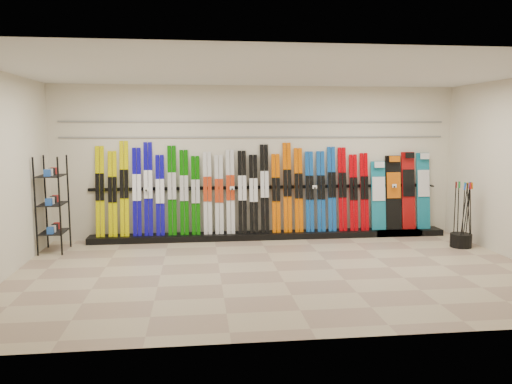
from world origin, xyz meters
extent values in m
plane|color=#9E836D|center=(0.00, 0.00, 0.00)|extent=(8.00, 8.00, 0.00)
plane|color=beige|center=(0.00, 2.50, 1.50)|extent=(8.00, 0.00, 8.00)
plane|color=silver|center=(0.00, 0.00, 3.00)|extent=(8.00, 8.00, 0.00)
cube|color=black|center=(0.22, 2.28, 0.06)|extent=(8.00, 0.40, 0.12)
cube|color=#D6D000|center=(-3.05, 2.35, 0.98)|extent=(0.17, 0.27, 1.72)
cube|color=#D6D000|center=(-2.82, 2.35, 0.93)|extent=(0.17, 0.25, 1.62)
cube|color=#D6D000|center=(-2.60, 2.36, 1.03)|extent=(0.17, 0.28, 1.81)
cube|color=#0E0896|center=(-2.36, 2.35, 0.96)|extent=(0.17, 0.26, 1.68)
cube|color=#0E0896|center=(-2.15, 2.36, 1.01)|extent=(0.17, 0.28, 1.79)
cube|color=#0E0896|center=(-1.93, 2.34, 0.89)|extent=(0.17, 0.24, 1.55)
cube|color=#0A5D03|center=(-1.70, 2.35, 0.98)|extent=(0.17, 0.27, 1.72)
cube|color=#0A5D03|center=(-1.47, 2.35, 0.94)|extent=(0.17, 0.25, 1.64)
cube|color=#0A5D03|center=(-1.25, 2.34, 0.88)|extent=(0.17, 0.24, 1.52)
cube|color=silver|center=(-1.01, 2.35, 0.92)|extent=(0.17, 0.25, 1.60)
cube|color=silver|center=(-0.79, 2.34, 0.89)|extent=(0.17, 0.24, 1.53)
cube|color=silver|center=(-0.57, 2.35, 0.94)|extent=(0.17, 0.25, 1.63)
cube|color=black|center=(-0.33, 2.35, 0.93)|extent=(0.17, 0.25, 1.62)
cube|color=black|center=(-0.11, 2.34, 0.89)|extent=(0.17, 0.24, 1.54)
cube|color=black|center=(0.11, 2.36, 0.99)|extent=(0.17, 0.27, 1.74)
cube|color=#DC5C00|center=(0.34, 2.34, 0.89)|extent=(0.17, 0.24, 1.55)
cube|color=#DC5C00|center=(0.57, 2.36, 1.00)|extent=(0.17, 0.27, 1.77)
cube|color=#DC5C00|center=(0.80, 2.35, 0.95)|extent=(0.17, 0.26, 1.66)
cube|color=#10499C|center=(1.02, 2.35, 0.92)|extent=(0.17, 0.25, 1.59)
cube|color=#10499C|center=(1.25, 2.35, 0.92)|extent=(0.17, 0.25, 1.60)
cube|color=#10499C|center=(1.48, 2.35, 0.96)|extent=(0.17, 0.26, 1.68)
cube|color=#AE0007|center=(1.70, 2.35, 0.95)|extent=(0.17, 0.26, 1.67)
cube|color=#AE0007|center=(1.93, 2.34, 0.88)|extent=(0.17, 0.24, 1.53)
cube|color=#AE0007|center=(2.15, 2.34, 0.90)|extent=(0.17, 0.24, 1.55)
cube|color=#14728C|center=(2.45, 2.35, 0.81)|extent=(0.30, 0.22, 1.39)
cube|color=black|center=(2.77, 2.36, 0.87)|extent=(0.32, 0.23, 1.50)
cube|color=#990C0C|center=(3.09, 2.36, 0.90)|extent=(0.28, 0.24, 1.57)
cube|color=#14728C|center=(3.41, 2.36, 0.89)|extent=(0.27, 0.24, 1.55)
cube|color=black|center=(-3.75, 1.70, 0.85)|extent=(0.40, 0.60, 1.70)
cylinder|color=black|center=(3.60, 1.14, 0.12)|extent=(0.38, 0.38, 0.25)
cylinder|color=black|center=(3.69, 1.08, 0.61)|extent=(0.10, 0.12, 1.18)
cylinder|color=black|center=(3.74, 1.11, 0.61)|extent=(0.12, 0.04, 1.18)
cylinder|color=black|center=(3.74, 1.19, 0.61)|extent=(0.06, 0.04, 1.18)
cylinder|color=black|center=(3.63, 1.15, 0.61)|extent=(0.02, 0.02, 1.18)
cylinder|color=black|center=(3.52, 1.27, 0.61)|extent=(0.04, 0.04, 1.18)
cylinder|color=black|center=(3.65, 1.10, 0.61)|extent=(0.13, 0.04, 1.18)
cylinder|color=black|center=(3.55, 1.01, 0.61)|extent=(0.09, 0.07, 1.18)
cylinder|color=black|center=(3.59, 1.27, 0.61)|extent=(0.03, 0.04, 1.18)
cube|color=gray|center=(0.00, 2.48, 2.00)|extent=(7.60, 0.02, 0.03)
cube|color=gray|center=(0.00, 2.48, 2.30)|extent=(7.60, 0.02, 0.03)
camera|label=1|loc=(-1.21, -7.34, 2.19)|focal=35.00mm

